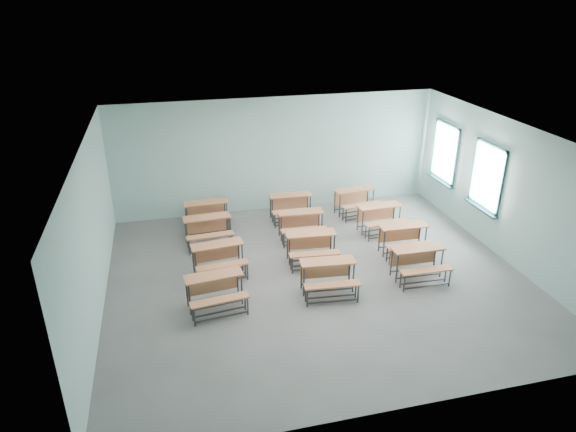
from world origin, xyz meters
name	(u,v)px	position (x,y,z in m)	size (l,w,h in m)	color
room	(322,210)	(0.08, 0.03, 1.60)	(9.04, 8.04, 3.24)	gray
desk_unit_r0c0	(215,288)	(-2.30, -0.65, 0.48)	(1.22, 0.90, 0.71)	#C27146
desk_unit_r0c1	(328,273)	(0.04, -0.65, 0.48)	(1.20, 0.86, 0.71)	#C27146
desk_unit_r0c2	(419,259)	(2.12, -0.57, 0.48)	(1.15, 0.78, 0.71)	#C27146
desk_unit_r1c0	(219,255)	(-2.08, 0.65, 0.48)	(1.22, 0.88, 0.71)	#C27146
desk_unit_r1c1	(312,244)	(0.06, 0.68, 0.48)	(1.20, 0.86, 0.71)	#C27146
desk_unit_r1c2	(404,236)	(2.31, 0.55, 0.48)	(1.16, 0.80, 0.71)	#C27146
desk_unit_r2c0	(208,227)	(-2.16, 2.16, 0.48)	(1.18, 0.83, 0.71)	#C27146
desk_unit_r2c1	(301,221)	(0.15, 1.92, 0.48)	(1.18, 0.83, 0.71)	#C27146
desk_unit_r2c2	(381,215)	(2.24, 1.81, 0.48)	(1.18, 0.83, 0.71)	#C27146
desk_unit_r3c0	(207,211)	(-2.09, 3.12, 0.48)	(1.19, 0.83, 0.71)	#C27146
desk_unit_r3c1	(291,204)	(0.18, 3.08, 0.48)	(1.17, 0.81, 0.71)	#C27146
desk_unit_r3c2	(356,198)	(2.03, 3.04, 0.48)	(1.23, 0.91, 0.71)	#C27146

